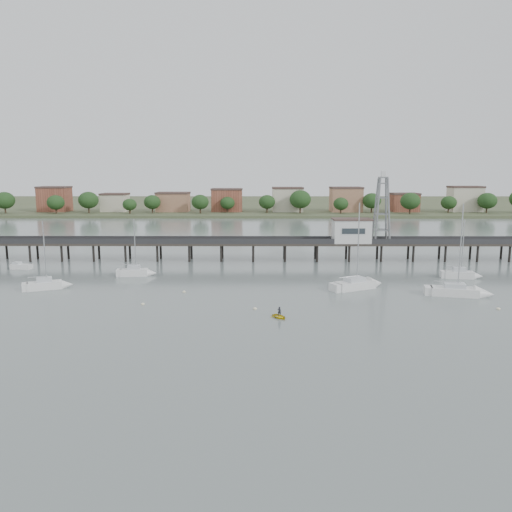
{
  "coord_description": "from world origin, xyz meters",
  "views": [
    {
      "loc": [
        4.66,
        -48.69,
        19.33
      ],
      "look_at": [
        4.18,
        42.0,
        4.0
      ],
      "focal_mm": 35.0,
      "sensor_mm": 36.0,
      "label": 1
    }
  ],
  "objects_px": {
    "lattice_tower": "(382,210)",
    "sailboat_d": "(465,292)",
    "sailboat_e": "(464,275)",
    "yellow_dinghy": "(279,318)",
    "white_tender": "(21,267)",
    "pier": "(237,243)",
    "sailboat_c": "(362,284)",
    "sailboat_a": "(51,285)",
    "sailboat_b": "(139,272)"
  },
  "relations": [
    {
      "from": "sailboat_a",
      "to": "sailboat_e",
      "type": "distance_m",
      "value": 73.08
    },
    {
      "from": "sailboat_e",
      "to": "white_tender",
      "type": "relative_size",
      "value": 2.63
    },
    {
      "from": "sailboat_e",
      "to": "sailboat_d",
      "type": "bearing_deg",
      "value": -103.56
    },
    {
      "from": "sailboat_d",
      "to": "sailboat_b",
      "type": "xyz_separation_m",
      "value": [
        -55.09,
        15.34,
        0.02
      ]
    },
    {
      "from": "sailboat_a",
      "to": "white_tender",
      "type": "relative_size",
      "value": 2.79
    },
    {
      "from": "lattice_tower",
      "to": "sailboat_b",
      "type": "height_order",
      "value": "lattice_tower"
    },
    {
      "from": "sailboat_e",
      "to": "yellow_dinghy",
      "type": "distance_m",
      "value": 43.27
    },
    {
      "from": "yellow_dinghy",
      "to": "sailboat_d",
      "type": "bearing_deg",
      "value": -12.85
    },
    {
      "from": "sailboat_b",
      "to": "yellow_dinghy",
      "type": "xyz_separation_m",
      "value": [
        25.31,
        -27.33,
        -0.65
      ]
    },
    {
      "from": "sailboat_d",
      "to": "yellow_dinghy",
      "type": "relative_size",
      "value": 6.01
    },
    {
      "from": "pier",
      "to": "yellow_dinghy",
      "type": "distance_m",
      "value": 44.89
    },
    {
      "from": "sailboat_b",
      "to": "white_tender",
      "type": "height_order",
      "value": "sailboat_b"
    },
    {
      "from": "sailboat_a",
      "to": "pier",
      "type": "bearing_deg",
      "value": 18.76
    },
    {
      "from": "sailboat_a",
      "to": "sailboat_e",
      "type": "height_order",
      "value": "sailboat_a"
    },
    {
      "from": "yellow_dinghy",
      "to": "white_tender",
      "type": "bearing_deg",
      "value": 111.49
    },
    {
      "from": "pier",
      "to": "lattice_tower",
      "type": "distance_m",
      "value": 32.34
    },
    {
      "from": "sailboat_e",
      "to": "white_tender",
      "type": "bearing_deg",
      "value": -177.71
    },
    {
      "from": "lattice_tower",
      "to": "sailboat_d",
      "type": "height_order",
      "value": "lattice_tower"
    },
    {
      "from": "sailboat_d",
      "to": "yellow_dinghy",
      "type": "height_order",
      "value": "sailboat_d"
    },
    {
      "from": "pier",
      "to": "white_tender",
      "type": "bearing_deg",
      "value": -166.71
    },
    {
      "from": "sailboat_a",
      "to": "yellow_dinghy",
      "type": "xyz_separation_m",
      "value": [
        37.51,
        -16.68,
        -0.65
      ]
    },
    {
      "from": "sailboat_a",
      "to": "sailboat_b",
      "type": "bearing_deg",
      "value": 17.51
    },
    {
      "from": "sailboat_a",
      "to": "sailboat_c",
      "type": "xyz_separation_m",
      "value": [
        52.19,
        0.78,
        -0.02
      ]
    },
    {
      "from": "pier",
      "to": "sailboat_d",
      "type": "relative_size",
      "value": 9.71
    },
    {
      "from": "sailboat_c",
      "to": "yellow_dinghy",
      "type": "distance_m",
      "value": 22.82
    },
    {
      "from": "sailboat_e",
      "to": "sailboat_c",
      "type": "distance_m",
      "value": 21.85
    },
    {
      "from": "pier",
      "to": "sailboat_a",
      "type": "distance_m",
      "value": 40.82
    },
    {
      "from": "lattice_tower",
      "to": "white_tender",
      "type": "relative_size",
      "value": 3.61
    },
    {
      "from": "sailboat_d",
      "to": "sailboat_a",
      "type": "bearing_deg",
      "value": -171.88
    },
    {
      "from": "sailboat_d",
      "to": "sailboat_b",
      "type": "distance_m",
      "value": 57.19
    },
    {
      "from": "white_tender",
      "to": "lattice_tower",
      "type": "bearing_deg",
      "value": 15.79
    },
    {
      "from": "pier",
      "to": "white_tender",
      "type": "relative_size",
      "value": 34.94
    },
    {
      "from": "sailboat_d",
      "to": "white_tender",
      "type": "relative_size",
      "value": 3.6
    },
    {
      "from": "pier",
      "to": "sailboat_e",
      "type": "height_order",
      "value": "sailboat_e"
    },
    {
      "from": "lattice_tower",
      "to": "sailboat_a",
      "type": "bearing_deg",
      "value": -155.98
    },
    {
      "from": "white_tender",
      "to": "yellow_dinghy",
      "type": "distance_m",
      "value": 61.03
    },
    {
      "from": "white_tender",
      "to": "yellow_dinghy",
      "type": "bearing_deg",
      "value": -25.72
    },
    {
      "from": "sailboat_a",
      "to": "white_tender",
      "type": "bearing_deg",
      "value": 103.99
    },
    {
      "from": "lattice_tower",
      "to": "white_tender",
      "type": "distance_m",
      "value": 76.25
    },
    {
      "from": "pier",
      "to": "sailboat_e",
      "type": "distance_m",
      "value": 46.56
    },
    {
      "from": "sailboat_a",
      "to": "sailboat_c",
      "type": "distance_m",
      "value": 52.2
    },
    {
      "from": "pier",
      "to": "sailboat_e",
      "type": "relative_size",
      "value": 13.3
    },
    {
      "from": "sailboat_e",
      "to": "white_tender",
      "type": "distance_m",
      "value": 86.23
    },
    {
      "from": "sailboat_b",
      "to": "sailboat_c",
      "type": "xyz_separation_m",
      "value": [
        39.99,
        -9.87,
        -0.02
      ]
    },
    {
      "from": "sailboat_a",
      "to": "sailboat_c",
      "type": "height_order",
      "value": "sailboat_c"
    },
    {
      "from": "sailboat_b",
      "to": "sailboat_e",
      "type": "height_order",
      "value": "sailboat_e"
    },
    {
      "from": "sailboat_a",
      "to": "white_tender",
      "type": "height_order",
      "value": "sailboat_a"
    },
    {
      "from": "lattice_tower",
      "to": "sailboat_a",
      "type": "relative_size",
      "value": 1.29
    },
    {
      "from": "sailboat_d",
      "to": "sailboat_e",
      "type": "relative_size",
      "value": 1.37
    },
    {
      "from": "sailboat_d",
      "to": "sailboat_c",
      "type": "height_order",
      "value": "sailboat_d"
    }
  ]
}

